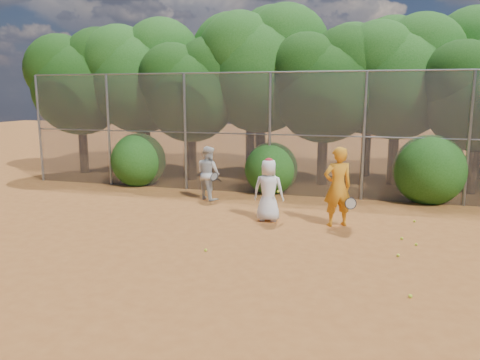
% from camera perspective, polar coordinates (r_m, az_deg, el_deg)
% --- Properties ---
extents(ground, '(80.00, 80.00, 0.00)m').
position_cam_1_polar(ground, '(9.92, 1.54, -9.11)').
color(ground, '#965322').
rests_on(ground, ground).
extents(fence_back, '(20.05, 0.09, 4.03)m').
position_cam_1_polar(fence_back, '(15.30, 6.88, 5.65)').
color(fence_back, gray).
rests_on(fence_back, ground).
extents(tree_0, '(4.38, 3.81, 6.00)m').
position_cam_1_polar(tree_0, '(20.77, -18.83, 11.63)').
color(tree_0, black).
rests_on(tree_0, ground).
extents(tree_1, '(4.64, 4.03, 6.35)m').
position_cam_1_polar(tree_1, '(19.90, -11.95, 12.70)').
color(tree_1, black).
rests_on(tree_1, ground).
extents(tree_2, '(3.99, 3.47, 5.47)m').
position_cam_1_polar(tree_2, '(18.20, -5.86, 11.26)').
color(tree_2, black).
rests_on(tree_2, ground).
extents(tree_3, '(4.89, 4.26, 6.70)m').
position_cam_1_polar(tree_3, '(18.42, 2.79, 13.82)').
color(tree_3, black).
rests_on(tree_3, ground).
extents(tree_4, '(4.19, 3.64, 5.73)m').
position_cam_1_polar(tree_4, '(17.38, 10.48, 11.76)').
color(tree_4, black).
rests_on(tree_4, ground).
extents(tree_5, '(4.51, 3.92, 6.17)m').
position_cam_1_polar(tree_5, '(18.11, 18.86, 12.24)').
color(tree_5, black).
rests_on(tree_5, ground).
extents(tree_6, '(3.86, 3.36, 5.29)m').
position_cam_1_polar(tree_6, '(17.37, 27.24, 9.83)').
color(tree_6, black).
rests_on(tree_6, ground).
extents(tree_9, '(4.83, 4.20, 6.62)m').
position_cam_1_polar(tree_9, '(22.41, -11.44, 12.89)').
color(tree_9, black).
rests_on(tree_9, ground).
extents(tree_10, '(5.15, 4.48, 7.06)m').
position_cam_1_polar(tree_10, '(20.81, 1.50, 14.09)').
color(tree_10, black).
rests_on(tree_10, ground).
extents(tree_11, '(4.64, 4.03, 6.35)m').
position_cam_1_polar(tree_11, '(19.70, 15.72, 12.56)').
color(tree_11, black).
rests_on(tree_11, ground).
extents(bush_0, '(2.00, 2.00, 2.00)m').
position_cam_1_polar(bush_0, '(17.62, -12.27, 2.68)').
color(bush_0, '#194C13').
rests_on(bush_0, ground).
extents(bush_1, '(1.80, 1.80, 1.80)m').
position_cam_1_polar(bush_1, '(15.89, 3.83, 1.70)').
color(bush_1, '#194C13').
rests_on(bush_1, ground).
extents(bush_2, '(2.20, 2.20, 2.20)m').
position_cam_1_polar(bush_2, '(15.59, 22.10, 1.51)').
color(bush_2, '#194C13').
rests_on(bush_2, ground).
extents(player_yellow, '(0.94, 0.76, 2.03)m').
position_cam_1_polar(player_yellow, '(12.04, 11.81, -0.82)').
color(player_yellow, orange).
rests_on(player_yellow, ground).
extents(player_teen, '(0.83, 0.56, 1.68)m').
position_cam_1_polar(player_teen, '(12.30, 3.50, -1.21)').
color(player_teen, white).
rests_on(player_teen, ground).
extents(player_white, '(1.04, 0.99, 1.70)m').
position_cam_1_polar(player_white, '(14.81, -3.87, 0.86)').
color(player_white, silver).
rests_on(player_white, ground).
extents(ball_0, '(0.07, 0.07, 0.07)m').
position_cam_1_polar(ball_0, '(10.32, 18.72, -8.69)').
color(ball_0, '#C1D727').
rests_on(ball_0, ground).
extents(ball_1, '(0.07, 0.07, 0.07)m').
position_cam_1_polar(ball_1, '(11.50, 19.11, -6.74)').
color(ball_1, '#C1D727').
rests_on(ball_1, ground).
extents(ball_2, '(0.07, 0.07, 0.07)m').
position_cam_1_polar(ball_2, '(8.44, 20.06, -13.15)').
color(ball_2, '#C1D727').
rests_on(ball_2, ground).
extents(ball_3, '(0.07, 0.07, 0.07)m').
position_cam_1_polar(ball_3, '(11.16, 20.68, -7.36)').
color(ball_3, '#C1D727').
rests_on(ball_3, ground).
extents(ball_4, '(0.07, 0.07, 0.07)m').
position_cam_1_polar(ball_4, '(10.13, -4.21, -8.52)').
color(ball_4, '#C1D727').
rests_on(ball_4, ground).
extents(ball_5, '(0.07, 0.07, 0.07)m').
position_cam_1_polar(ball_5, '(13.12, 20.49, -4.72)').
color(ball_5, '#C1D727').
rests_on(ball_5, ground).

